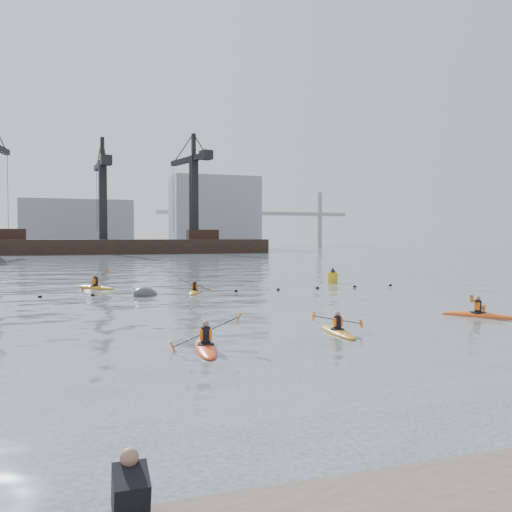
{
  "coord_description": "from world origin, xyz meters",
  "views": [
    {
      "loc": [
        -6.05,
        -11.71,
        3.58
      ],
      "look_at": [
        1.12,
        9.58,
        2.8
      ],
      "focal_mm": 38.0,
      "sensor_mm": 36.0,
      "label": 1
    }
  ],
  "objects_px": {
    "nav_buoy": "(333,278)",
    "kayaker_4": "(478,314)",
    "kayaker_0": "(206,346)",
    "kayaker_3": "(195,291)",
    "mooring_buoy": "(146,295)",
    "kayaker_5": "(95,287)",
    "kayaker_1": "(338,331)"
  },
  "relations": [
    {
      "from": "nav_buoy",
      "to": "kayaker_4",
      "type": "bearing_deg",
      "value": -95.9
    },
    {
      "from": "kayaker_0",
      "to": "kayaker_3",
      "type": "bearing_deg",
      "value": 87.72
    },
    {
      "from": "kayaker_0",
      "to": "kayaker_4",
      "type": "distance_m",
      "value": 13.7
    },
    {
      "from": "mooring_buoy",
      "to": "nav_buoy",
      "type": "xyz_separation_m",
      "value": [
        15.01,
        4.44,
        0.42
      ]
    },
    {
      "from": "kayaker_3",
      "to": "nav_buoy",
      "type": "distance_m",
      "value": 12.51
    },
    {
      "from": "kayaker_5",
      "to": "nav_buoy",
      "type": "xyz_separation_m",
      "value": [
        17.77,
        -1.14,
        0.31
      ]
    },
    {
      "from": "kayaker_0",
      "to": "mooring_buoy",
      "type": "bearing_deg",
      "value": 98.02
    },
    {
      "from": "kayaker_1",
      "to": "mooring_buoy",
      "type": "relative_size",
      "value": 1.5
    },
    {
      "from": "kayaker_1",
      "to": "kayaker_3",
      "type": "relative_size",
      "value": 0.97
    },
    {
      "from": "mooring_buoy",
      "to": "kayaker_1",
      "type": "bearing_deg",
      "value": -71.96
    },
    {
      "from": "kayaker_1",
      "to": "kayaker_5",
      "type": "xyz_separation_m",
      "value": [
        -7.87,
        21.24,
        0.02
      ]
    },
    {
      "from": "kayaker_0",
      "to": "nav_buoy",
      "type": "bearing_deg",
      "value": 63.26
    },
    {
      "from": "kayaker_4",
      "to": "kayaker_5",
      "type": "bearing_deg",
      "value": -85.72
    },
    {
      "from": "mooring_buoy",
      "to": "kayaker_5",
      "type": "bearing_deg",
      "value": 116.37
    },
    {
      "from": "kayaker_0",
      "to": "kayaker_4",
      "type": "xyz_separation_m",
      "value": [
        13.33,
        3.12,
        0.0
      ]
    },
    {
      "from": "kayaker_3",
      "to": "mooring_buoy",
      "type": "bearing_deg",
      "value": -152.28
    },
    {
      "from": "kayaker_0",
      "to": "kayaker_1",
      "type": "relative_size",
      "value": 1.12
    },
    {
      "from": "kayaker_1",
      "to": "kayaker_5",
      "type": "bearing_deg",
      "value": 115.1
    },
    {
      "from": "kayaker_3",
      "to": "nav_buoy",
      "type": "xyz_separation_m",
      "value": [
        11.84,
        4.01,
        0.33
      ]
    },
    {
      "from": "kayaker_0",
      "to": "kayaker_5",
      "type": "height_order",
      "value": "kayaker_5"
    },
    {
      "from": "kayaker_4",
      "to": "kayaker_5",
      "type": "relative_size",
      "value": 0.95
    },
    {
      "from": "kayaker_0",
      "to": "nav_buoy",
      "type": "distance_m",
      "value": 26.22
    },
    {
      "from": "kayaker_3",
      "to": "nav_buoy",
      "type": "bearing_deg",
      "value": 38.71
    },
    {
      "from": "kayaker_5",
      "to": "kayaker_4",
      "type": "bearing_deg",
      "value": -91.04
    },
    {
      "from": "mooring_buoy",
      "to": "nav_buoy",
      "type": "height_order",
      "value": "nav_buoy"
    },
    {
      "from": "kayaker_3",
      "to": "nav_buoy",
      "type": "height_order",
      "value": "nav_buoy"
    },
    {
      "from": "kayaker_4",
      "to": "nav_buoy",
      "type": "bearing_deg",
      "value": -130.98
    },
    {
      "from": "kayaker_0",
      "to": "nav_buoy",
      "type": "height_order",
      "value": "nav_buoy"
    },
    {
      "from": "kayaker_0",
      "to": "kayaker_1",
      "type": "distance_m",
      "value": 5.46
    },
    {
      "from": "kayaker_3",
      "to": "kayaker_4",
      "type": "relative_size",
      "value": 1.0
    },
    {
      "from": "kayaker_3",
      "to": "kayaker_5",
      "type": "height_order",
      "value": "kayaker_5"
    },
    {
      "from": "kayaker_1",
      "to": "kayaker_4",
      "type": "bearing_deg",
      "value": 17.96
    }
  ]
}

